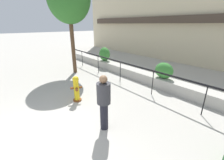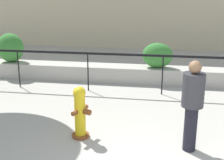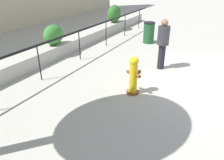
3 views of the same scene
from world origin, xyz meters
name	(u,v)px [view 3 (image 3 of 3)]	position (x,y,z in m)	size (l,w,h in m)	color
ground_plane	(214,85)	(0.00, 0.00, 0.00)	(120.00, 120.00, 0.00)	#B2ADA3
planter_wall_low	(58,49)	(0.00, 6.00, 0.25)	(18.00, 0.70, 0.50)	#B7B2A8
fence_railing_segment	(79,34)	(0.00, 4.90, 1.02)	(15.00, 0.05, 1.15)	black
hedge_bush_1	(53,35)	(-0.17, 6.00, 0.89)	(0.94, 0.59, 0.78)	#387F33
hedge_bush_2	(114,14)	(5.17, 6.00, 0.99)	(1.06, 0.70, 0.99)	#2D6B28
fire_hydrant	(134,75)	(-1.62, 1.99, 0.55)	(0.48, 0.47, 1.08)	brown
pedestrian	(163,41)	(0.53, 1.81, 0.99)	(0.48, 0.48, 1.73)	black
trash_bin	(149,33)	(3.51, 3.28, 0.51)	(0.55, 0.55, 1.01)	#1E5128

